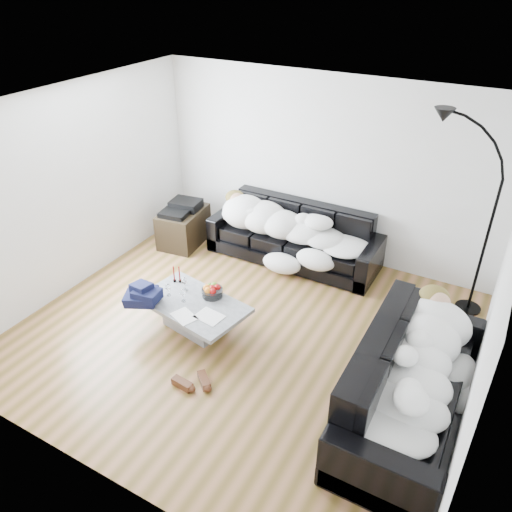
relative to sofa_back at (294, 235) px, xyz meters
The scene contains 24 objects.
ground 1.85m from the sofa_back, 83.39° to the right, with size 5.00×5.00×0.00m, color brown.
wall_back 1.02m from the sofa_back, 65.27° to the left, with size 5.00×0.02×2.60m, color silver.
wall_left 3.05m from the sofa_back, 141.89° to the right, with size 0.02×4.50×2.60m, color silver.
wall_right 3.37m from the sofa_back, 33.57° to the right, with size 0.02×4.50×2.60m, color silver.
ceiling 2.84m from the sofa_back, 83.39° to the right, with size 5.00×5.00×0.00m, color white.
sofa_back is the anchor object (origin of this frame).
sofa_right 3.08m from the sofa_back, 43.73° to the right, with size 2.24×0.96×0.91m, color black.
sleeper_back 0.23m from the sofa_back, 90.00° to the right, with size 2.10×0.72×0.42m, color white, non-canonical shape.
sleeper_right 3.09m from the sofa_back, 43.73° to the right, with size 1.92×0.81×0.47m, color white, non-canonical shape.
teal_cushion 2.62m from the sofa_back, 33.52° to the right, with size 0.36×0.30×0.20m, color #093E45.
coffee_table 2.05m from the sofa_back, 99.81° to the right, with size 1.27×0.74×0.37m, color #939699.
fruit_bowl 1.80m from the sofa_back, 97.25° to the right, with size 0.25×0.25×0.16m, color white.
wine_glass_a 1.94m from the sofa_back, 107.46° to the right, with size 0.07×0.07×0.17m, color white.
wine_glass_b 2.15m from the sofa_back, 108.78° to the right, with size 0.06×0.06×0.15m, color white.
wine_glass_c 2.09m from the sofa_back, 102.85° to the right, with size 0.07×0.07×0.16m, color white.
candle_left 1.94m from the sofa_back, 114.58° to the right, with size 0.04×0.04×0.22m, color maroon.
candle_right 1.89m from the sofa_back, 113.15° to the right, with size 0.04×0.04×0.22m, color maroon.
newspaper_a 2.14m from the sofa_back, 90.91° to the right, with size 0.31×0.23×0.01m, color silver.
newspaper_b 2.30m from the sofa_back, 97.10° to the right, with size 0.29×0.21×0.01m, color silver.
navy_jacket 2.43m from the sofa_back, 110.80° to the right, with size 0.39×0.33×0.20m, color black, non-canonical shape.
shoes 2.83m from the sofa_back, 86.40° to the right, with size 0.41×0.29×0.09m, color #472311, non-canonical shape.
av_cabinet 1.74m from the sofa_back, 167.51° to the right, with size 0.55×0.80×0.55m, color black.
stereo 1.75m from the sofa_back, 167.51° to the right, with size 0.44×0.34×0.13m, color black.
floor_lamp 2.56m from the sofa_back, ahead, with size 0.78×0.31×2.15m, color black, non-canonical shape.
Camera 1 is at (2.38, -3.97, 3.86)m, focal length 35.00 mm.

